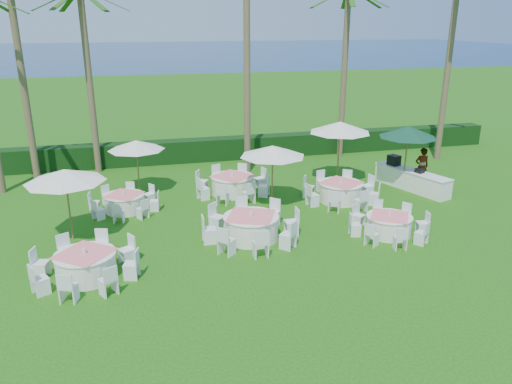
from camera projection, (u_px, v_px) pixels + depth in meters
ground at (265, 251)px, 16.87m from camera, size 120.00×120.00×0.00m
hedge at (209, 149)px, 27.68m from camera, size 34.00×1.00×1.20m
ocean at (146, 56)px, 110.41m from camera, size 260.00×260.00×0.00m
banquet_table_a at (86, 265)px, 14.99m from camera, size 3.18×3.18×0.97m
banquet_table_b at (251, 227)px, 17.67m from camera, size 3.46×3.46×1.04m
banquet_table_c at (389, 225)px, 18.03m from camera, size 2.89×2.89×0.88m
banquet_table_d at (125, 202)px, 20.27m from camera, size 2.82×2.82×0.86m
banquet_table_e at (233, 184)px, 22.27m from camera, size 3.32×3.32×1.01m
banquet_table_f at (341, 191)px, 21.41m from camera, size 3.28×3.28×0.99m
umbrella_a at (65, 176)px, 16.99m from camera, size 2.75×2.75×2.59m
umbrella_b at (273, 151)px, 20.27m from camera, size 2.71×2.71×2.57m
umbrella_c at (136, 145)px, 21.77m from camera, size 2.48×2.48×2.43m
umbrella_d at (340, 127)px, 23.08m from camera, size 2.88×2.88×2.96m
umbrella_green at (408, 132)px, 22.25m from camera, size 2.61×2.61×2.92m
buffet_table at (411, 179)px, 22.90m from camera, size 2.05×3.89×1.36m
staff_person at (422, 167)px, 23.24m from camera, size 0.71×0.51×1.83m
palm_a at (21, 70)px, 22.59m from camera, size 4.22×4.38×9.53m
palm_b at (89, 76)px, 24.18m from camera, size 4.40×3.95×8.78m
palm_c at (247, 43)px, 23.68m from camera, size 4.22×4.38×11.72m
palm_d at (344, 67)px, 27.14m from camera, size 4.35×4.28×9.00m
palm_e at (448, 63)px, 26.38m from camera, size 4.40×4.15×9.51m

